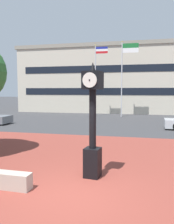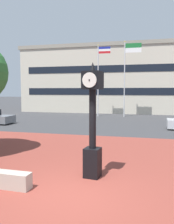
% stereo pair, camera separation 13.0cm
% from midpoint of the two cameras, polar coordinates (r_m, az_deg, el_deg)
% --- Properties ---
extents(ground_plane, '(200.00, 200.00, 0.00)m').
position_cam_midpoint_polar(ground_plane, '(7.23, -3.98, -19.19)').
color(ground_plane, '#38383A').
extents(plaza_brick_paving, '(44.00, 12.86, 0.01)m').
position_cam_midpoint_polar(plaza_brick_paving, '(9.42, 0.40, -13.26)').
color(plaza_brick_paving, brown).
rests_on(plaza_brick_paving, ground).
extents(street_clock, '(0.67, 0.72, 3.93)m').
position_cam_midpoint_polar(street_clock, '(8.02, 0.91, -2.80)').
color(street_clock, black).
rests_on(street_clock, ground).
extents(flagpole_primary, '(1.48, 0.14, 8.26)m').
position_cam_midpoint_polar(flagpole_primary, '(27.61, 2.15, 8.81)').
color(flagpole_primary, silver).
rests_on(flagpole_primary, ground).
extents(flagpole_secondary, '(1.88, 0.14, 8.51)m').
position_cam_midpoint_polar(flagpole_secondary, '(27.23, 8.79, 9.72)').
color(flagpole_secondary, silver).
rests_on(flagpole_secondary, ground).
extents(civic_building, '(25.97, 13.60, 9.17)m').
position_cam_midpoint_polar(civic_building, '(37.23, 6.33, 7.62)').
color(civic_building, beige).
rests_on(civic_building, ground).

